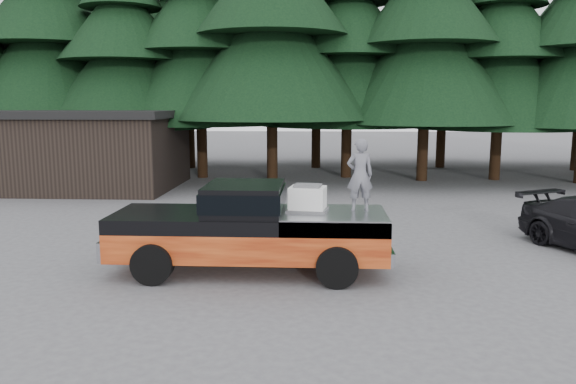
# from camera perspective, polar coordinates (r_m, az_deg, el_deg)

# --- Properties ---
(ground) EXTENTS (120.00, 120.00, 0.00)m
(ground) POSITION_cam_1_polar(r_m,az_deg,el_deg) (12.05, -2.58, -8.45)
(ground) COLOR #4C4B4E
(ground) RESTS_ON ground
(pickup_truck) EXTENTS (6.00, 2.04, 1.33)m
(pickup_truck) POSITION_cam_1_polar(r_m,az_deg,el_deg) (12.16, -3.91, -5.04)
(pickup_truck) COLOR orange
(pickup_truck) RESTS_ON ground
(truck_cab) EXTENTS (1.66, 1.90, 0.59)m
(truck_cab) POSITION_cam_1_polar(r_m,az_deg,el_deg) (11.97, -4.44, -0.57)
(truck_cab) COLOR black
(truck_cab) RESTS_ON pickup_truck
(air_compressor) EXTENTS (0.83, 0.72, 0.51)m
(air_compressor) POSITION_cam_1_polar(r_m,az_deg,el_deg) (11.94, 2.00, -0.78)
(air_compressor) COLOR white
(air_compressor) RESTS_ON pickup_truck
(man_on_bed) EXTENTS (0.60, 0.43, 1.55)m
(man_on_bed) POSITION_cam_1_polar(r_m,az_deg,el_deg) (12.03, 7.32, 1.74)
(man_on_bed) COLOR slate
(man_on_bed) RESTS_ON pickup_truck
(utility_building) EXTENTS (8.40, 6.40, 3.30)m
(utility_building) POSITION_cam_1_polar(r_m,az_deg,el_deg) (25.61, -20.29, 4.14)
(utility_building) COLOR black
(utility_building) RESTS_ON ground
(treeline) EXTENTS (60.15, 16.05, 17.50)m
(treeline) POSITION_cam_1_polar(r_m,az_deg,el_deg) (28.92, 1.73, 17.24)
(treeline) COLOR black
(treeline) RESTS_ON ground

